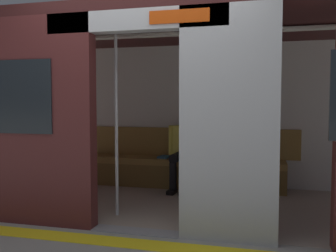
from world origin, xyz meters
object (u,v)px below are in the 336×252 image
object	(u,v)px
bench_seat	(179,166)
grab_pole_far	(186,122)
handbag	(220,154)
book	(164,157)
grab_pole_door	(116,121)
train_car	(159,86)
person_seated	(185,145)

from	to	relation	value
bench_seat	grab_pole_far	distance (m)	1.64
handbag	grab_pole_far	bearing A→B (deg)	81.62
handbag	book	xyz separation A→B (m)	(0.85, -0.01, -0.07)
bench_seat	grab_pole_door	xyz separation A→B (m)	(0.39, 1.51, 0.74)
book	grab_pole_door	bearing A→B (deg)	92.25
book	grab_pole_far	size ratio (longest dim) A/B	0.10
handbag	grab_pole_door	bearing A→B (deg)	57.23
train_car	grab_pole_door	world-z (taller)	train_car
train_car	grab_pole_far	size ratio (longest dim) A/B	2.98
train_car	grab_pole_door	distance (m)	0.81
book	grab_pole_far	xyz separation A→B (m)	(-0.64, 1.45, 0.62)
person_seated	handbag	distance (m)	0.52
bench_seat	book	bearing A→B (deg)	-10.75
grab_pole_far	train_car	bearing A→B (deg)	-48.39
bench_seat	person_seated	size ratio (longest dim) A/B	2.66
grab_pole_door	bench_seat	bearing A→B (deg)	-104.50
train_car	book	xyz separation A→B (m)	(0.19, -0.95, -1.03)
train_car	bench_seat	world-z (taller)	train_car
train_car	person_seated	world-z (taller)	train_car
book	grab_pole_far	distance (m)	1.70
handbag	grab_pole_far	world-z (taller)	grab_pole_far
bench_seat	train_car	bearing A→B (deg)	86.41
grab_pole_door	person_seated	bearing A→B (deg)	-108.81
train_car	bench_seat	bearing A→B (deg)	-93.59
train_car	book	size ratio (longest dim) A/B	29.09
book	grab_pole_far	bearing A→B (deg)	121.22
grab_pole_far	bench_seat	bearing A→B (deg)	-74.49
person_seated	grab_pole_door	world-z (taller)	grab_pole_door
bench_seat	grab_pole_far	size ratio (longest dim) A/B	1.44
grab_pole_far	person_seated	bearing A→B (deg)	-78.12
bench_seat	grab_pole_far	bearing A→B (deg)	105.51
grab_pole_door	grab_pole_far	size ratio (longest dim) A/B	1.00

